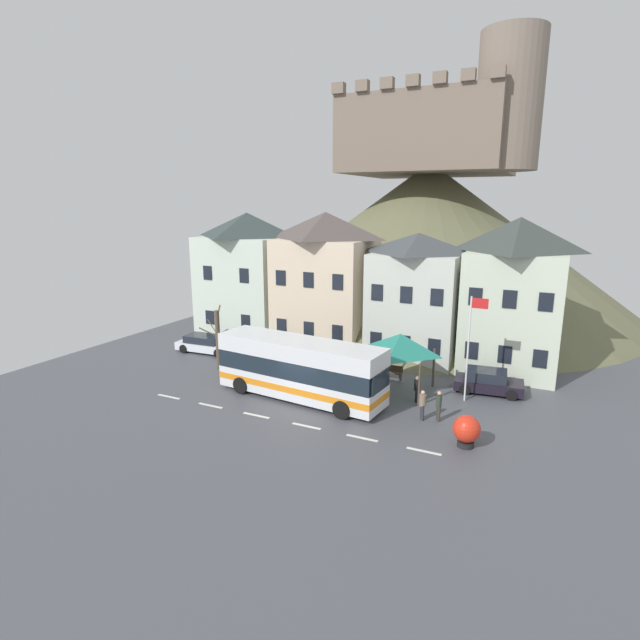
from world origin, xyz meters
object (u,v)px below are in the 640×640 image
transit_bus (300,370)px  public_bench (391,372)px  townhouse_00 (249,275)px  parked_car_00 (206,344)px  hilltop_castle (428,232)px  pedestrian_02 (417,388)px  pedestrian_00 (383,387)px  bare_tree_00 (218,339)px  townhouse_01 (325,281)px  pedestrian_03 (439,405)px  townhouse_03 (514,296)px  parked_car_02 (280,351)px  bus_shelter (400,344)px  parked_car_01 (488,382)px  townhouse_02 (416,298)px  harbour_buoy (467,430)px  flagpole (470,341)px  pedestrian_01 (423,403)px

transit_bus → public_bench: 6.65m
townhouse_00 → parked_car_00: townhouse_00 is taller
hilltop_castle → pedestrian_02: 25.97m
transit_bus → pedestrian_00: transit_bus is taller
public_bench → bare_tree_00: size_ratio=0.35×
townhouse_01 → pedestrian_03: (11.15, -10.00, -4.24)m
townhouse_03 → parked_car_02: 16.28m
townhouse_00 → hilltop_castle: (10.88, 15.94, 2.93)m
bus_shelter → hilltop_castle: bearing=100.7°
pedestrian_00 → parked_car_02: bearing=156.1°
pedestrian_00 → pedestrian_02: pedestrian_02 is taller
townhouse_00 → bus_shelter: bearing=-25.2°
parked_car_01 → townhouse_00: bearing=160.1°
pedestrian_03 → bare_tree_00: (-15.26, 1.85, 1.19)m
townhouse_00 → transit_bus: bearing=-45.6°
pedestrian_03 → townhouse_00: bearing=150.6°
townhouse_00 → pedestrian_03: size_ratio=6.27×
townhouse_02 → parked_car_00: townhouse_02 is taller
transit_bus → pedestrian_02: (6.17, 2.39, -0.90)m
harbour_buoy → bare_tree_00: bare_tree_00 is taller
parked_car_02 → bare_tree_00: bare_tree_00 is taller
bus_shelter → townhouse_03: bearing=52.8°
townhouse_02 → pedestrian_03: (4.00, -9.77, -3.58)m
parked_car_00 → parked_car_01: (20.16, 0.71, 0.03)m
townhouse_01 → harbour_buoy: (12.94, -12.22, -4.30)m
townhouse_03 → pedestrian_02: (-4.02, -8.33, -4.20)m
townhouse_03 → flagpole: (-1.53, -6.94, -1.49)m
parked_car_01 → public_bench: (-5.89, -0.26, -0.19)m
parked_car_02 → flagpole: bearing=0.0°
townhouse_00 → public_bench: bearing=-20.6°
parked_car_00 → parked_car_01: 20.18m
townhouse_01 → parked_car_02: townhouse_01 is taller
flagpole → parked_car_01: bearing=64.9°
hilltop_castle → public_bench: (3.28, -21.26, -7.54)m
townhouse_01 → harbour_buoy: 18.31m
transit_bus → townhouse_01: bearing=113.4°
public_bench → bare_tree_00: (-11.07, -3.17, 1.62)m
bare_tree_00 → pedestrian_01: bearing=-8.0°
public_bench → flagpole: size_ratio=0.25×
hilltop_castle → public_bench: 22.79m
pedestrian_03 → flagpole: flagpole is taller
pedestrian_00 → transit_bus: bearing=-158.5°
pedestrian_00 → flagpole: flagpole is taller
parked_car_02 → public_bench: parked_car_02 is taller
parked_car_02 → pedestrian_00: (9.04, -4.01, 0.14)m
townhouse_02 → public_bench: bearing=-92.3°
townhouse_03 → pedestrian_02: townhouse_03 is taller
townhouse_01 → pedestrian_02: size_ratio=6.76×
townhouse_02 → parked_car_01: (5.70, -4.49, -3.82)m
bare_tree_00 → parked_car_01: bearing=11.4°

